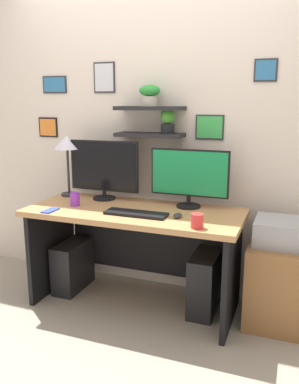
# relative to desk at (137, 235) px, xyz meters

# --- Properties ---
(ground_plane) EXTENTS (8.00, 8.00, 0.00)m
(ground_plane) POSITION_rel_desk_xyz_m (0.00, -0.05, -0.54)
(ground_plane) COLOR gray
(back_wall_assembly) EXTENTS (4.40, 0.24, 2.70)m
(back_wall_assembly) POSITION_rel_desk_xyz_m (-0.00, 0.38, 0.82)
(back_wall_assembly) COLOR beige
(back_wall_assembly) RESTS_ON ground
(desk) EXTENTS (1.57, 0.68, 0.75)m
(desk) POSITION_rel_desk_xyz_m (0.00, 0.00, 0.00)
(desk) COLOR tan
(desk) RESTS_ON ground
(monitor_left) EXTENTS (0.58, 0.18, 0.47)m
(monitor_left) POSITION_rel_desk_xyz_m (-0.35, 0.16, 0.46)
(monitor_left) COLOR black
(monitor_left) RESTS_ON desk
(monitor_right) EXTENTS (0.59, 0.18, 0.43)m
(monitor_right) POSITION_rel_desk_xyz_m (0.35, 0.16, 0.45)
(monitor_right) COLOR black
(monitor_right) RESTS_ON desk
(keyboard) EXTENTS (0.44, 0.14, 0.02)m
(keyboard) POSITION_rel_desk_xyz_m (0.07, -0.18, 0.22)
(keyboard) COLOR black
(keyboard) RESTS_ON desk
(computer_mouse) EXTENTS (0.06, 0.09, 0.03)m
(computer_mouse) POSITION_rel_desk_xyz_m (0.35, -0.14, 0.23)
(computer_mouse) COLOR #2D2D33
(computer_mouse) RESTS_ON desk
(desk_lamp) EXTENTS (0.22, 0.22, 0.50)m
(desk_lamp) POSITION_rel_desk_xyz_m (-0.68, 0.17, 0.62)
(desk_lamp) COLOR #2D2D33
(desk_lamp) RESTS_ON desk
(cell_phone) EXTENTS (0.07, 0.14, 0.01)m
(cell_phone) POSITION_rel_desk_xyz_m (-0.55, -0.30, 0.22)
(cell_phone) COLOR blue
(cell_phone) RESTS_ON desk
(coffee_mug) EXTENTS (0.08, 0.08, 0.09)m
(coffee_mug) POSITION_rel_desk_xyz_m (0.53, -0.31, 0.26)
(coffee_mug) COLOR red
(coffee_mug) RESTS_ON desk
(pen_cup) EXTENTS (0.07, 0.07, 0.10)m
(pen_cup) POSITION_rel_desk_xyz_m (-0.46, -0.11, 0.26)
(pen_cup) COLOR purple
(pen_cup) RESTS_ON desk
(drawer_cabinet) EXTENTS (0.44, 0.50, 0.57)m
(drawer_cabinet) POSITION_rel_desk_xyz_m (1.04, 0.08, -0.25)
(drawer_cabinet) COLOR brown
(drawer_cabinet) RESTS_ON ground
(printer) EXTENTS (0.38, 0.34, 0.17)m
(printer) POSITION_rel_desk_xyz_m (1.04, 0.08, 0.12)
(printer) COLOR #9E9EA3
(printer) RESTS_ON drawer_cabinet
(computer_tower_left) EXTENTS (0.18, 0.40, 0.40)m
(computer_tower_left) POSITION_rel_desk_xyz_m (-0.58, 0.02, -0.34)
(computer_tower_left) COLOR black
(computer_tower_left) RESTS_ON ground
(computer_tower_right) EXTENTS (0.18, 0.40, 0.44)m
(computer_tower_right) POSITION_rel_desk_xyz_m (0.52, 0.04, -0.32)
(computer_tower_right) COLOR black
(computer_tower_right) RESTS_ON ground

